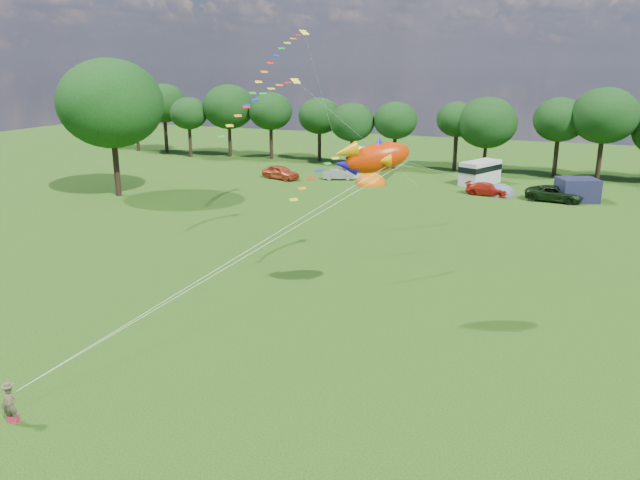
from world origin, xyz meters
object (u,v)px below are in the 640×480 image
at_px(big_tree, 111,104).
at_px(car_c, 487,189).
at_px(tent_orange, 371,184).
at_px(car_d, 554,194).
at_px(campervan_c, 480,172).
at_px(fish_kite, 371,158).
at_px(car_a, 281,172).
at_px(kite_flyer, 10,405).
at_px(car_b, 338,174).
at_px(tent_greyblue, 500,195).
at_px(campervan_b, 362,161).

distance_m(big_tree, car_c, 37.79).
bearing_deg(tent_orange, car_d, -4.36).
relative_size(car_d, campervan_c, 0.96).
xyz_separation_m(big_tree, car_d, (40.28, 13.88, -8.28)).
bearing_deg(fish_kite, car_a, 93.40).
distance_m(car_a, kite_flyer, 50.31).
bearing_deg(car_d, tent_orange, 91.71).
distance_m(car_c, fish_kite, 34.47).
distance_m(big_tree, car_b, 25.32).
height_order(campervan_c, fish_kite, fish_kite).
bearing_deg(car_a, car_c, -74.70).
relative_size(car_b, campervan_c, 0.59).
relative_size(tent_orange, fish_kite, 0.91).
height_order(car_a, car_d, car_a).
relative_size(car_c, kite_flyer, 2.73).
distance_m(car_c, car_d, 6.31).
xyz_separation_m(car_b, tent_greyblue, (18.02, -1.75, -0.57)).
bearing_deg(car_a, campervan_c, -59.89).
distance_m(campervan_b, tent_orange, 6.69).
bearing_deg(car_c, tent_orange, 92.93).
xyz_separation_m(car_a, tent_orange, (10.48, 0.90, -0.76)).
xyz_separation_m(car_a, fish_kite, (21.56, -33.75, 7.55)).
bearing_deg(campervan_c, campervan_b, 108.75).
bearing_deg(car_c, tent_greyblue, -54.81).
height_order(tent_greyblue, kite_flyer, kite_flyer).
bearing_deg(big_tree, car_a, 52.87).
relative_size(car_a, campervan_b, 0.75).
distance_m(car_a, tent_orange, 10.55).
xyz_separation_m(car_c, kite_flyer, (-10.44, -48.53, 0.14)).
bearing_deg(campervan_c, tent_greyblue, -127.06).
distance_m(car_b, tent_orange, 4.48).
bearing_deg(car_b, car_c, -120.76).
distance_m(campervan_b, campervan_c, 13.95).
height_order(tent_greyblue, fish_kite, fish_kite).
bearing_deg(kite_flyer, car_b, 76.62).
xyz_separation_m(big_tree, car_a, (10.92, 14.43, -8.23)).
xyz_separation_m(car_d, campervan_c, (-7.93, 6.02, 0.63)).
height_order(tent_orange, fish_kite, fish_kite).
xyz_separation_m(car_c, tent_greyblue, (1.19, 0.62, -0.60)).
bearing_deg(campervan_c, kite_flyer, -165.50).
relative_size(big_tree, tent_orange, 3.66).
bearing_deg(big_tree, campervan_c, 31.61).
distance_m(campervan_b, tent_greyblue, 17.91).
bearing_deg(car_a, tent_orange, -69.36).
bearing_deg(campervan_b, car_a, 125.75).
bearing_deg(tent_greyblue, campervan_b, 159.46).
height_order(campervan_c, tent_greyblue, campervan_c).
bearing_deg(car_d, campervan_b, 77.71).
height_order(car_b, fish_kite, fish_kite).
bearing_deg(tent_orange, kite_flyer, -87.54).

